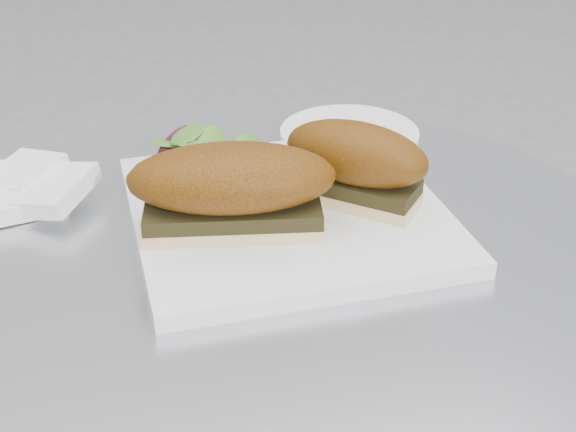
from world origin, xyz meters
name	(u,v)px	position (x,y,z in m)	size (l,w,h in m)	color
plate	(287,213)	(0.03, 0.06, 0.74)	(0.29, 0.29, 0.02)	white
sandwich_left	(232,187)	(-0.03, 0.03, 0.79)	(0.20, 0.12, 0.08)	beige
sandwich_right	(356,162)	(0.09, 0.05, 0.79)	(0.14, 0.14, 0.08)	beige
salad	(212,151)	(-0.02, 0.15, 0.77)	(0.10, 0.10, 0.05)	olive
napkin	(27,197)	(-0.21, 0.17, 0.74)	(0.13, 0.13, 0.02)	white
saucer	(349,136)	(0.15, 0.21, 0.74)	(0.16, 0.16, 0.01)	white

